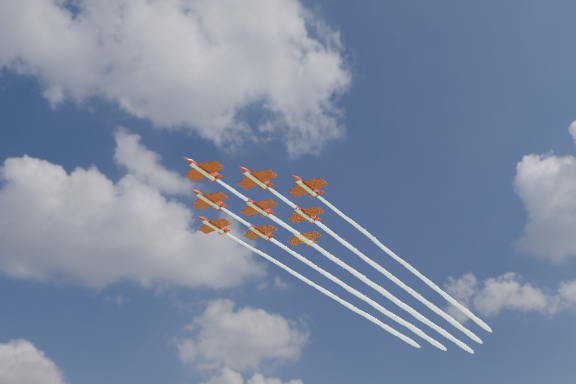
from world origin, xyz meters
name	(u,v)px	position (x,y,z in m)	size (l,w,h in m)	color
jet_lead	(338,261)	(33.02, 29.13, 85.09)	(95.25, 81.57, 2.81)	#A41609
jet_row2_port	(376,266)	(45.69, 29.77, 85.09)	(95.25, 81.57, 2.81)	#A41609
jet_row2_starb	(334,279)	(35.64, 41.55, 85.09)	(95.25, 81.57, 2.81)	#A41609
jet_row3_port	(414,271)	(58.37, 30.40, 85.09)	(95.25, 81.57, 2.81)	#A41609
jet_row3_centre	(371,284)	(48.31, 42.18, 85.09)	(95.25, 81.57, 2.81)	#A41609
jet_row3_starb	(331,295)	(38.26, 53.97, 85.09)	(95.25, 81.57, 2.81)	#A41609
jet_row4_port	(406,288)	(60.99, 42.82, 85.09)	(95.25, 81.57, 2.81)	#A41609
jet_row4_starb	(366,299)	(50.94, 54.60, 85.09)	(95.25, 81.57, 2.81)	#A41609
jet_tail	(400,303)	(63.61, 55.24, 85.09)	(95.25, 81.57, 2.81)	#A41609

